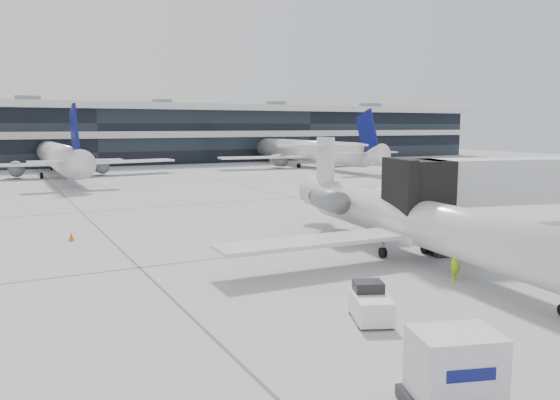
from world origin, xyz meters
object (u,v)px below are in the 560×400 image
regional_jet (416,220)px  cargo_uld (455,371)px  ramp_worker (455,260)px  jet_bridge (545,181)px  baggage_tug (371,304)px

regional_jet → cargo_uld: bearing=-121.7°
ramp_worker → cargo_uld: size_ratio=0.68×
regional_jet → ramp_worker: 4.09m
jet_bridge → baggage_tug: jet_bridge is taller
jet_bridge → baggage_tug: (-15.89, -4.85, -3.37)m
ramp_worker → baggage_tug: (-6.64, -2.44, -0.37)m
ramp_worker → jet_bridge: bearing=165.2°
jet_bridge → cargo_uld: 21.19m
cargo_uld → baggage_tug: bearing=89.8°
regional_jet → baggage_tug: size_ratio=11.14×
regional_jet → cargo_uld: (-9.67, -12.30, -1.16)m
ramp_worker → cargo_uld: cargo_uld is taller
regional_jet → jet_bridge: 8.55m
baggage_tug → cargo_uld: 6.41m
baggage_tug → jet_bridge: bearing=40.2°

